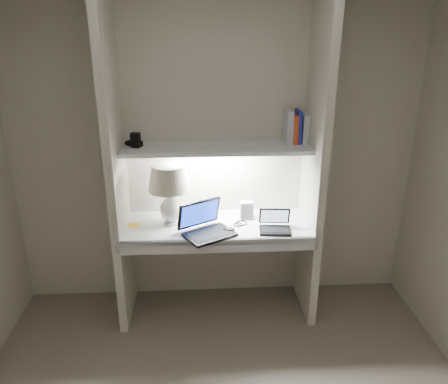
{
  "coord_description": "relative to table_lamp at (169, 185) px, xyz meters",
  "views": [
    {
      "loc": [
        -0.12,
        -1.83,
        2.22
      ],
      "look_at": [
        0.05,
        1.05,
        1.1
      ],
      "focal_mm": 35.0,
      "sensor_mm": 36.0,
      "label": 1
    }
  ],
  "objects": [
    {
      "name": "shelf_box",
      "position": [
        -0.24,
        0.07,
        0.33
      ],
      "size": [
        0.08,
        0.07,
        0.11
      ],
      "primitive_type": "cube",
      "rotation": [
        0.0,
        0.0,
        -0.37
      ],
      "color": "black",
      "rests_on": "shelf"
    },
    {
      "name": "desk",
      "position": [
        0.35,
        -0.03,
        -0.34
      ],
      "size": [
        1.4,
        0.55,
        0.04
      ],
      "primitive_type": "cube",
      "color": "white",
      "rests_on": "alcove_panel_left"
    },
    {
      "name": "cable_coil",
      "position": [
        0.54,
        -0.04,
        -0.31
      ],
      "size": [
        0.12,
        0.12,
        0.01
      ],
      "primitive_type": "torus",
      "rotation": [
        0.0,
        0.0,
        -0.35
      ],
      "color": "black",
      "rests_on": "desk"
    },
    {
      "name": "back_wall",
      "position": [
        0.35,
        0.24,
        0.16
      ],
      "size": [
        3.2,
        0.01,
        2.5
      ],
      "primitive_type": "cube",
      "color": "beige",
      "rests_on": "floor"
    },
    {
      "name": "desk_apron",
      "position": [
        0.35,
        -0.29,
        -0.37
      ],
      "size": [
        1.46,
        0.03,
        0.1
      ],
      "primitive_type": "cube",
      "color": "silver",
      "rests_on": "desk"
    },
    {
      "name": "mouse",
      "position": [
        0.44,
        -0.17,
        -0.3
      ],
      "size": [
        0.1,
        0.08,
        0.03
      ],
      "primitive_type": "ellipsoid",
      "rotation": [
        0.0,
        0.0,
        -0.25
      ],
      "color": "black",
      "rests_on": "desk"
    },
    {
      "name": "book_row",
      "position": [
        1.0,
        0.15,
        0.39
      ],
      "size": [
        0.23,
        0.16,
        0.25
      ],
      "color": "white",
      "rests_on": "shelf"
    },
    {
      "name": "shelf",
      "position": [
        0.35,
        0.06,
        0.26
      ],
      "size": [
        1.4,
        0.36,
        0.03
      ],
      "primitive_type": "cube",
      "color": "silver",
      "rests_on": "back_wall"
    },
    {
      "name": "alcove_panel_left",
      "position": [
        -0.38,
        -0.03,
        0.16
      ],
      "size": [
        0.06,
        0.55,
        2.5
      ],
      "primitive_type": "cube",
      "color": "beige",
      "rests_on": "floor"
    },
    {
      "name": "laptop_netbook",
      "position": [
        0.78,
        -0.15,
        -0.28
      ],
      "size": [
        0.25,
        0.22,
        0.15
      ],
      "rotation": [
        0.0,
        0.0,
        -0.09
      ],
      "color": "black",
      "rests_on": "desk"
    },
    {
      "name": "strip_light",
      "position": [
        0.35,
        0.06,
        0.24
      ],
      "size": [
        0.6,
        0.04,
        0.02
      ],
      "primitive_type": "cube",
      "color": "white",
      "rests_on": "shelf"
    },
    {
      "name": "alcove_panel_right",
      "position": [
        1.08,
        -0.03,
        0.16
      ],
      "size": [
        0.06,
        0.55,
        2.5
      ],
      "primitive_type": "cube",
      "color": "beige",
      "rests_on": "floor"
    },
    {
      "name": "sticky_note",
      "position": [
        -0.29,
        -0.01,
        -0.32
      ],
      "size": [
        0.09,
        0.09,
        0.0
      ],
      "primitive_type": "cube",
      "rotation": [
        0.0,
        0.0,
        0.16
      ],
      "color": "gold",
      "rests_on": "desk"
    },
    {
      "name": "laptop_main",
      "position": [
        0.27,
        -0.18,
        -0.27
      ],
      "size": [
        0.45,
        0.43,
        0.23
      ],
      "rotation": [
        0.0,
        0.0,
        0.53
      ],
      "color": "black",
      "rests_on": "desk"
    },
    {
      "name": "table_lamp",
      "position": [
        0.0,
        0.0,
        0.0
      ],
      "size": [
        0.32,
        0.32,
        0.48
      ],
      "color": "white",
      "rests_on": "desk"
    },
    {
      "name": "shelf_gadget",
      "position": [
        -0.27,
        0.11,
        0.3
      ],
      "size": [
        0.14,
        0.12,
        0.05
      ],
      "primitive_type": "ellipsoid",
      "rotation": [
        0.0,
        0.0,
        0.34
      ],
      "color": "black",
      "rests_on": "shelf"
    },
    {
      "name": "speaker",
      "position": [
        0.59,
        0.06,
        -0.25
      ],
      "size": [
        0.11,
        0.08,
        0.14
      ],
      "primitive_type": "cube",
      "rotation": [
        0.0,
        0.0,
        0.05
      ],
      "color": "silver",
      "rests_on": "desk"
    }
  ]
}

